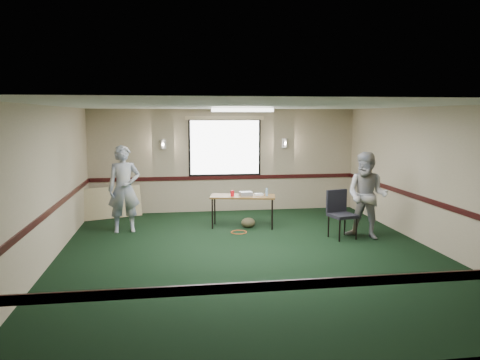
{
  "coord_description": "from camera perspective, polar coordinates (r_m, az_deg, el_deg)",
  "views": [
    {
      "loc": [
        -1.43,
        -8.21,
        2.53
      ],
      "look_at": [
        0.0,
        1.3,
        1.2
      ],
      "focal_mm": 35.0,
      "sensor_mm": 36.0,
      "label": 1
    }
  ],
  "objects": [
    {
      "name": "person_right",
      "position": [
        9.96,
        15.22,
        -1.85
      ],
      "size": [
        1.1,
        1.07,
        1.79
      ],
      "primitive_type": "imported",
      "rotation": [
        0.0,
        0.0,
        -0.68
      ],
      "color": "#7B8CBF",
      "rests_on": "ground"
    },
    {
      "name": "conference_chair",
      "position": [
        9.96,
        12.09,
        -3.6
      ],
      "size": [
        0.59,
        0.6,
        0.99
      ],
      "rotation": [
        0.0,
        0.0,
        0.24
      ],
      "color": "black",
      "rests_on": "ground"
    },
    {
      "name": "game_console",
      "position": [
        10.63,
        2.31,
        -1.77
      ],
      "size": [
        0.19,
        0.16,
        0.05
      ],
      "primitive_type": "cube",
      "rotation": [
        0.0,
        0.0,
        0.04
      ],
      "color": "silver",
      "rests_on": "folding_table"
    },
    {
      "name": "projector",
      "position": [
        10.58,
        0.72,
        -1.69
      ],
      "size": [
        0.3,
        0.27,
        0.09
      ],
      "primitive_type": "cube",
      "rotation": [
        0.0,
        0.0,
        0.15
      ],
      "color": "gray",
      "rests_on": "folding_table"
    },
    {
      "name": "ground",
      "position": [
        8.71,
        1.29,
        -9.02
      ],
      "size": [
        8.0,
        8.0,
        0.0
      ],
      "primitive_type": "plane",
      "color": "black",
      "rests_on": "ground"
    },
    {
      "name": "cable_coil",
      "position": [
        10.24,
        -0.13,
        -6.37
      ],
      "size": [
        0.43,
        0.43,
        0.02
      ],
      "primitive_type": "torus",
      "rotation": [
        0.0,
        0.0,
        -0.25
      ],
      "color": "#C94C19",
      "rests_on": "ground"
    },
    {
      "name": "room_shell",
      "position": [
        10.47,
        -0.67,
        2.67
      ],
      "size": [
        8.0,
        8.02,
        8.0
      ],
      "color": "tan",
      "rests_on": "ground"
    },
    {
      "name": "person_left",
      "position": [
        10.46,
        -13.95,
        -1.07
      ],
      "size": [
        0.74,
        0.53,
        1.89
      ],
      "primitive_type": "imported",
      "rotation": [
        0.0,
        0.0,
        0.12
      ],
      "color": "#3F518B",
      "rests_on": "ground"
    },
    {
      "name": "folded_table",
      "position": [
        12.02,
        -15.47,
        -2.69
      ],
      "size": [
        1.49,
        0.74,
        0.77
      ],
      "primitive_type": "cube",
      "rotation": [
        -0.21,
        0.0,
        0.36
      ],
      "color": "tan",
      "rests_on": "ground"
    },
    {
      "name": "red_cup",
      "position": [
        10.51,
        -0.94,
        -1.64
      ],
      "size": [
        0.09,
        0.09,
        0.13
      ],
      "primitive_type": "cylinder",
      "color": "red",
      "rests_on": "folding_table"
    },
    {
      "name": "folding_table",
      "position": [
        10.61,
        0.34,
        -2.19
      ],
      "size": [
        1.54,
        0.88,
        0.73
      ],
      "rotation": [
        0.0,
        0.0,
        -0.21
      ],
      "color": "#553418",
      "rests_on": "ground"
    },
    {
      "name": "duffel_bag",
      "position": [
        10.66,
        1.01,
        -5.22
      ],
      "size": [
        0.35,
        0.29,
        0.23
      ],
      "primitive_type": "ellipsoid",
      "rotation": [
        0.0,
        0.0,
        -0.14
      ],
      "color": "#413C25",
      "rests_on": "ground"
    },
    {
      "name": "water_bottle",
      "position": [
        10.55,
        3.28,
        -1.49
      ],
      "size": [
        0.05,
        0.05,
        0.18
      ],
      "primitive_type": "cylinder",
      "color": "#7EAACE",
      "rests_on": "folding_table"
    }
  ]
}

